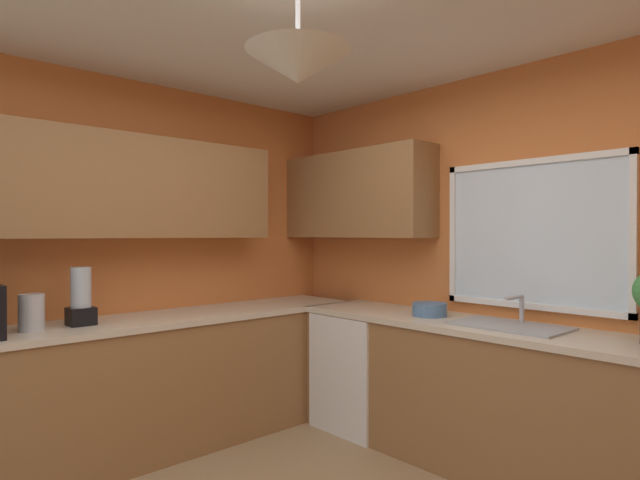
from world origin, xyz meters
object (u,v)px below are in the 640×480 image
at_px(blender_appliance, 81,299).
at_px(dishwasher, 364,370).
at_px(kettle, 32,313).
at_px(sink_assembly, 510,325).
at_px(bowl, 429,309).

bearing_deg(blender_appliance, dishwasher, 70.51).
distance_m(dishwasher, kettle, 2.32).
xyz_separation_m(kettle, sink_assembly, (1.81, 2.18, -0.10)).
relative_size(dishwasher, bowl, 3.66).
height_order(dishwasher, sink_assembly, sink_assembly).
relative_size(kettle, bowl, 0.91).
distance_m(bowl, blender_appliance, 2.27).
bearing_deg(bowl, blender_appliance, -123.25).
height_order(kettle, sink_assembly, kettle).
relative_size(kettle, blender_appliance, 0.60).
xyz_separation_m(dishwasher, blender_appliance, (-0.66, -1.87, 0.64)).
xyz_separation_m(sink_assembly, bowl, (-0.58, -0.01, 0.03)).
xyz_separation_m(dishwasher, bowl, (0.58, 0.03, 0.52)).
distance_m(dishwasher, blender_appliance, 2.08).
bearing_deg(bowl, dishwasher, -177.05).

